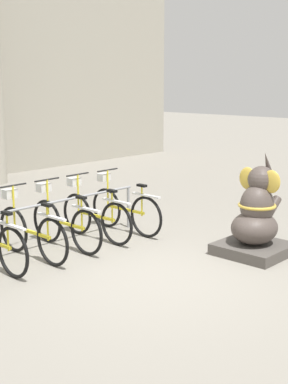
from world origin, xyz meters
TOP-DOWN VIEW (x-y plane):
  - ground_plane at (0.00, 0.00)m, footprint 60.00×60.00m
  - bike_rack at (-0.76, 1.95)m, footprint 4.55×0.05m
  - bicycle_3 at (-0.76, 1.81)m, footprint 0.48×1.70m
  - bicycle_4 at (-0.10, 1.83)m, footprint 0.48×1.70m
  - bicycle_5 at (0.55, 1.84)m, footprint 0.48×1.70m
  - bicycle_6 at (1.21, 1.80)m, footprint 0.48×1.70m
  - elephant_statue at (1.72, -0.55)m, footprint 1.01×1.01m

SIDE VIEW (x-z plane):
  - ground_plane at x=0.00m, z-range 0.00..0.00m
  - bicycle_3 at x=-0.76m, z-range -0.11..0.96m
  - bicycle_4 at x=-0.10m, z-range -0.11..0.96m
  - bicycle_5 at x=0.55m, z-range -0.11..0.96m
  - bicycle_6 at x=1.21m, z-range -0.11..0.96m
  - elephant_statue at x=1.72m, z-range -0.26..1.33m
  - bike_rack at x=-0.76m, z-range 0.24..1.01m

